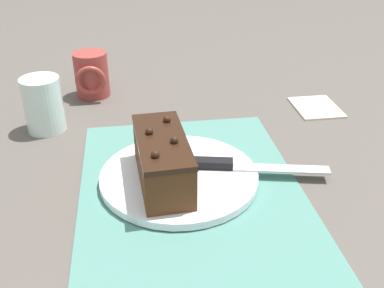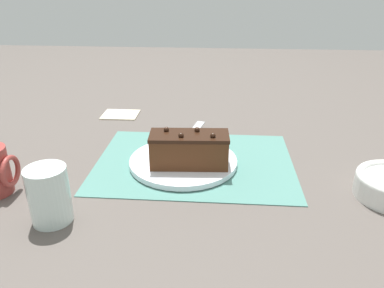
% 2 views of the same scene
% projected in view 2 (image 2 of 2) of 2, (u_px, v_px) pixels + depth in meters
% --- Properties ---
extents(ground_plane, '(3.00, 3.00, 0.00)m').
position_uv_depth(ground_plane, '(195.00, 162.00, 0.89)').
color(ground_plane, '#544C47').
extents(placemat_woven, '(0.46, 0.34, 0.00)m').
position_uv_depth(placemat_woven, '(195.00, 162.00, 0.88)').
color(placemat_woven, slate).
rests_on(placemat_woven, ground_plane).
extents(cake_plate, '(0.25, 0.25, 0.01)m').
position_uv_depth(cake_plate, '(183.00, 161.00, 0.87)').
color(cake_plate, white).
rests_on(cake_plate, placemat_woven).
extents(chocolate_cake, '(0.18, 0.08, 0.08)m').
position_uv_depth(chocolate_cake, '(189.00, 149.00, 0.83)').
color(chocolate_cake, '#512D19').
rests_on(chocolate_cake, cake_plate).
extents(serving_knife, '(0.07, 0.23, 0.01)m').
position_uv_depth(serving_knife, '(186.00, 141.00, 0.95)').
color(serving_knife, black).
rests_on(serving_knife, cake_plate).
extents(drinking_glass, '(0.07, 0.07, 0.11)m').
position_uv_depth(drinking_glass, '(49.00, 195.00, 0.66)').
color(drinking_glass, silver).
rests_on(drinking_glass, ground_plane).
extents(folded_napkin, '(0.11, 0.09, 0.01)m').
position_uv_depth(folded_napkin, '(120.00, 114.00, 1.18)').
color(folded_napkin, beige).
rests_on(folded_napkin, ground_plane).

